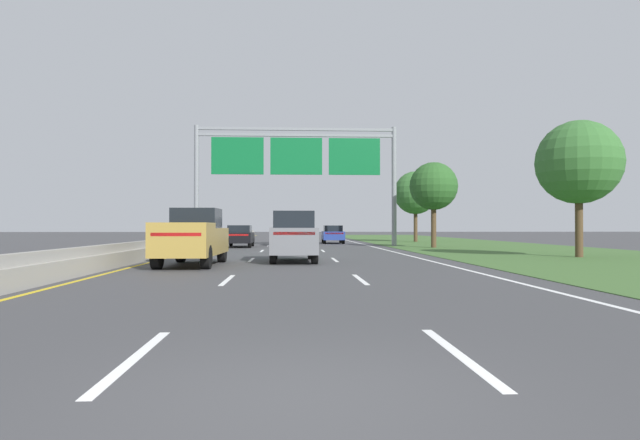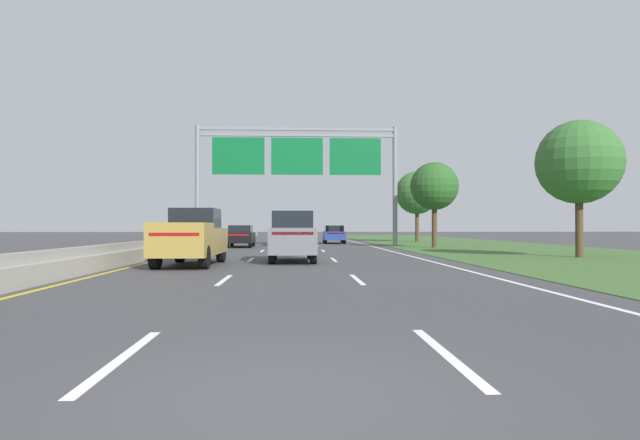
# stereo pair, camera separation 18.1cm
# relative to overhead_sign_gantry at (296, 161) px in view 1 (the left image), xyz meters

# --- Properties ---
(ground_plane) EXTENTS (220.00, 220.00, 0.00)m
(ground_plane) POSITION_rel_overhead_sign_gantry_xyz_m (-0.30, -0.81, -6.35)
(ground_plane) COLOR #3D3D3F
(lane_striping) EXTENTS (11.96, 106.00, 0.01)m
(lane_striping) POSITION_rel_overhead_sign_gantry_xyz_m (-0.30, -1.27, -6.35)
(lane_striping) COLOR white
(lane_striping) RESTS_ON ground
(grass_verge_right) EXTENTS (14.00, 110.00, 0.02)m
(grass_verge_right) POSITION_rel_overhead_sign_gantry_xyz_m (13.65, -0.81, -6.34)
(grass_verge_right) COLOR #3D602D
(grass_verge_right) RESTS_ON ground
(median_barrier_concrete) EXTENTS (0.60, 110.00, 0.85)m
(median_barrier_concrete) POSITION_rel_overhead_sign_gantry_xyz_m (-6.90, -0.81, -6.00)
(median_barrier_concrete) COLOR #99968E
(median_barrier_concrete) RESTS_ON ground
(overhead_sign_gantry) EXTENTS (15.06, 0.42, 8.97)m
(overhead_sign_gantry) POSITION_rel_overhead_sign_gantry_xyz_m (0.00, 0.00, 0.00)
(overhead_sign_gantry) COLOR gray
(overhead_sign_gantry) RESTS_ON ground
(pickup_truck_gold) EXTENTS (2.13, 5.45, 2.20)m
(pickup_truck_gold) POSITION_rel_overhead_sign_gantry_xyz_m (-4.14, -19.46, -5.28)
(pickup_truck_gold) COLOR #A38438
(pickup_truck_gold) RESTS_ON ground
(car_grey_centre_lane_suv) EXTENTS (1.95, 4.72, 2.11)m
(car_grey_centre_lane_suv) POSITION_rel_overhead_sign_gantry_xyz_m (-0.29, -17.43, -5.26)
(car_grey_centre_lane_suv) COLOR slate
(car_grey_centre_lane_suv) RESTS_ON ground
(car_white_centre_lane_suv) EXTENTS (2.04, 4.75, 2.11)m
(car_white_centre_lane_suv) POSITION_rel_overhead_sign_gantry_xyz_m (-0.55, 2.43, -5.26)
(car_white_centre_lane_suv) COLOR silver
(car_white_centre_lane_suv) RESTS_ON ground
(car_black_left_lane_sedan) EXTENTS (1.84, 4.41, 1.57)m
(car_black_left_lane_sedan) POSITION_rel_overhead_sign_gantry_xyz_m (-4.06, -0.94, -5.54)
(car_black_left_lane_sedan) COLOR black
(car_black_left_lane_sedan) RESTS_ON ground
(car_blue_right_lane_sedan) EXTENTS (1.89, 4.43, 1.57)m
(car_blue_right_lane_sedan) POSITION_rel_overhead_sign_gantry_xyz_m (3.28, 7.30, -5.54)
(car_blue_right_lane_sedan) COLOR navy
(car_blue_right_lane_sedan) RESTS_ON ground
(roadside_tree_near) EXTENTS (4.00, 4.00, 6.57)m
(roadside_tree_near) POSITION_rel_overhead_sign_gantry_xyz_m (13.38, -15.13, -1.80)
(roadside_tree_near) COLOR #4C3823
(roadside_tree_near) RESTS_ON ground
(roadside_tree_mid) EXTENTS (3.34, 3.34, 5.97)m
(roadside_tree_mid) POSITION_rel_overhead_sign_gantry_xyz_m (9.53, -3.03, -2.08)
(roadside_tree_mid) COLOR #4C3823
(roadside_tree_mid) RESTS_ON ground
(roadside_tree_far) EXTENTS (4.14, 4.14, 6.81)m
(roadside_tree_far) POSITION_rel_overhead_sign_gantry_xyz_m (11.60, 11.47, -1.63)
(roadside_tree_far) COLOR #4C3823
(roadside_tree_far) RESTS_ON ground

